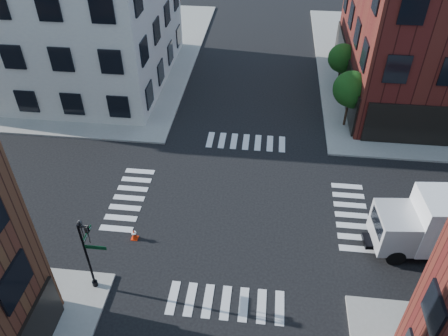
% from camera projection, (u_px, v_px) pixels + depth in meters
% --- Properties ---
extents(ground, '(120.00, 120.00, 0.00)m').
position_uv_depth(ground, '(238.00, 206.00, 27.32)').
color(ground, black).
rests_on(ground, ground).
extents(sidewalk_nw, '(30.00, 30.00, 0.15)m').
position_uv_depth(sidewalk_nw, '(54.00, 51.00, 45.34)').
color(sidewalk_nw, gray).
rests_on(sidewalk_nw, ground).
extents(building_nw, '(22.00, 16.00, 11.00)m').
position_uv_depth(building_nw, '(37.00, 17.00, 37.90)').
color(building_nw, silver).
rests_on(building_nw, ground).
extents(tree_near, '(2.69, 2.69, 4.49)m').
position_uv_depth(tree_near, '(352.00, 91.00, 32.40)').
color(tree_near, black).
rests_on(tree_near, ground).
extents(tree_far, '(2.43, 2.43, 4.07)m').
position_uv_depth(tree_far, '(343.00, 60.00, 37.22)').
color(tree_far, black).
rests_on(tree_far, ground).
extents(signal_pole, '(1.29, 1.24, 4.60)m').
position_uv_depth(signal_pole, '(88.00, 249.00, 20.95)').
color(signal_pole, black).
rests_on(signal_pole, ground).
extents(traffic_cone, '(0.40, 0.40, 0.71)m').
position_uv_depth(traffic_cone, '(134.00, 234.00, 25.04)').
color(traffic_cone, red).
rests_on(traffic_cone, ground).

